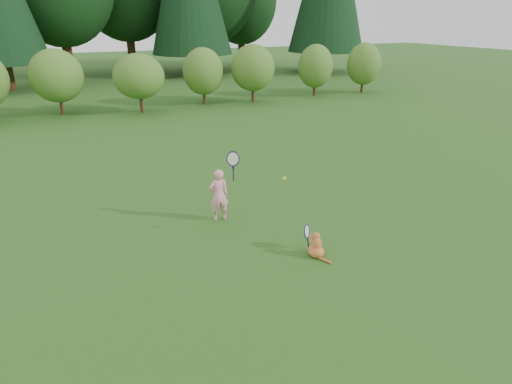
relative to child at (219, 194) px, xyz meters
name	(u,v)px	position (x,y,z in m)	size (l,w,h in m)	color
ground	(264,243)	(0.39, -1.30, -0.58)	(100.00, 100.00, 0.00)	#225618
shrub_row	(133,80)	(0.39, 11.70, 0.82)	(28.00, 3.00, 2.80)	#477725
child	(219,194)	(0.00, 0.00, 0.00)	(0.63, 0.39, 1.65)	pink
cat	(316,243)	(1.03, -2.07, -0.34)	(0.33, 0.64, 0.64)	#D25F28
tennis_ball	(284,179)	(0.80, -1.26, 0.64)	(0.07, 0.07, 0.07)	#BBE01A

